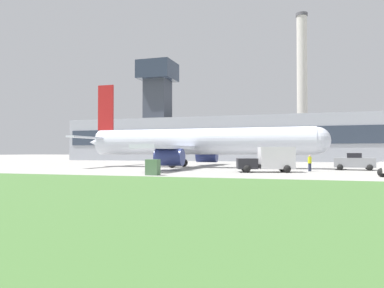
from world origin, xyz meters
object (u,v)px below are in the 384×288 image
object	(u,v)px
airplane	(195,142)
pushback_tug	(354,162)
ground_crew_person	(310,163)
fuel_truck	(269,160)

from	to	relation	value
airplane	pushback_tug	distance (m)	17.86
ground_crew_person	airplane	bearing A→B (deg)	157.34
airplane	ground_crew_person	distance (m)	14.55
pushback_tug	ground_crew_person	xyz separation A→B (m)	(-4.41, -4.32, 0.02)
pushback_tug	fuel_truck	distance (m)	10.56
airplane	pushback_tug	bearing A→B (deg)	-3.95
fuel_truck	pushback_tug	bearing A→B (deg)	40.72
fuel_truck	ground_crew_person	bearing A→B (deg)	35.60
airplane	pushback_tug	xyz separation A→B (m)	(17.68, -1.22, -2.24)
airplane	fuel_truck	world-z (taller)	airplane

